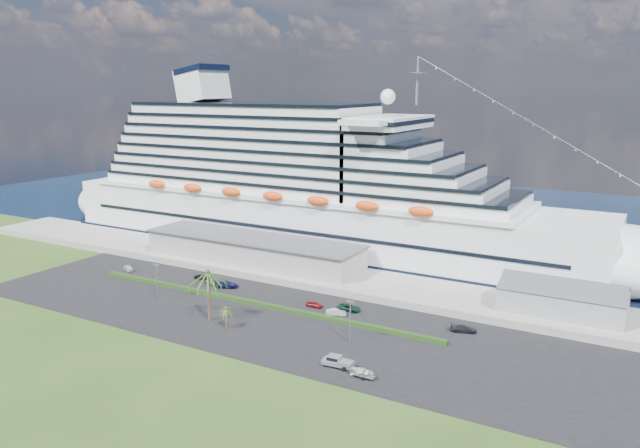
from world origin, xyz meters
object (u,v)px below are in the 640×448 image
Objects in this scene: boat_trailer at (363,372)px; parked_car_3 at (227,284)px; cruise_ship at (311,193)px; pickup_truck at (337,361)px.

parked_car_3 is at bearing 151.77° from boat_trailer.
cruise_ship is 35.02× the size of parked_car_3.
cruise_ship is 85.28m from boat_trailer.
cruise_ship reaches higher than pickup_truck.
parked_car_3 is 54.87m from boat_trailer.
cruise_ship reaches higher than parked_car_3.
pickup_truck is at bearing -144.50° from parked_car_3.
boat_trailer is at bearing -53.59° from cruise_ship.
pickup_truck is (44.31, -66.06, -15.50)m from cruise_ship.
boat_trailer is (5.46, -1.41, -0.07)m from pickup_truck.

